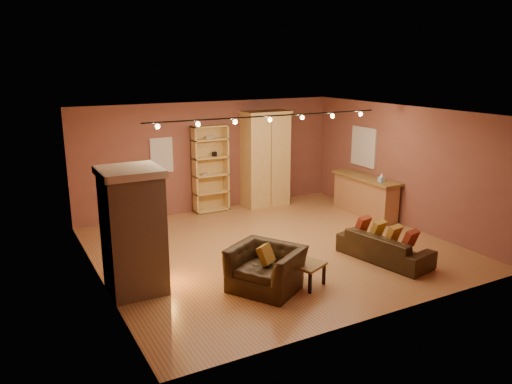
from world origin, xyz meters
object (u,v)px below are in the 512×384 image
fireplace (134,231)px  loveseat (385,242)px  bookcase (209,168)px  armoire (265,159)px  armchair (266,261)px  bar_counter (365,195)px  coffee_table (306,266)px

fireplace → loveseat: (4.61, -0.98, -0.68)m
bookcase → loveseat: (1.65, -4.71, -0.76)m
armoire → armchair: bearing=-119.2°
bookcase → armchair: bearing=-102.0°
armoire → bar_counter: 2.77m
fireplace → coffee_table: 2.97m
coffee_table → armoire: bearing=68.6°
bar_counter → armchair: armchair is taller
fireplace → armchair: 2.26m
fireplace → armchair: bearing=-27.1°
fireplace → armchair: size_ratio=1.56×
fireplace → armoire: armoire is taller
armoire → armchair: (-2.53, -4.52, -0.77)m
armchair → coffee_table: 0.72m
armchair → loveseat: bearing=58.4°
bar_counter → coffee_table: 4.54m
loveseat → coffee_table: (-1.98, -0.22, -0.03)m
fireplace → bookcase: 4.76m
bar_counter → loveseat: bearing=-123.0°
fireplace → bookcase: (2.96, 3.73, 0.07)m
fireplace → armoire: size_ratio=0.84×
bookcase → armchair: bookcase is taller
bookcase → armoire: size_ratio=0.88×
bookcase → loveseat: bearing=-70.7°
fireplace → armoire: 5.71m
loveseat → armchair: (-2.66, -0.01, 0.12)m
bookcase → loveseat: 5.05m
fireplace → bar_counter: (6.24, 1.54, -0.56)m
fireplace → coffee_table: fireplace is taller
bookcase → bar_counter: size_ratio=1.08×
bookcase → fireplace: bearing=-128.4°
loveseat → coffee_table: size_ratio=2.69×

